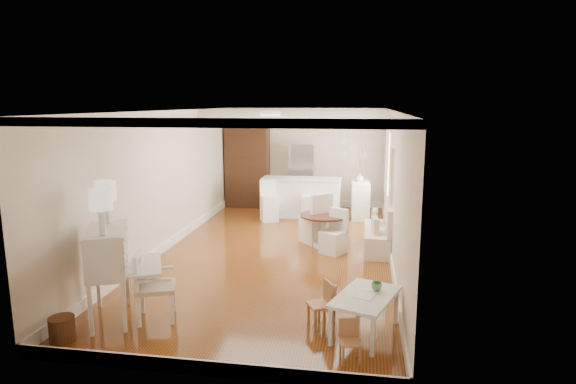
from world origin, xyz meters
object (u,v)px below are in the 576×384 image
(wicker_basket, at_px, (62,329))
(slip_chair_far, at_px, (315,217))
(secretary_bureau, at_px, (109,274))
(kids_chair_a, at_px, (320,304))
(dining_table, at_px, (324,231))
(gustavian_armchair, at_px, (156,286))
(kids_chair_b, at_px, (325,306))
(breakfast_counter, at_px, (302,197))
(pantry_cabinet, at_px, (248,167))
(bar_stool_left, at_px, (269,201))
(kids_table, at_px, (365,315))
(fridge, at_px, (314,177))
(sideboard, at_px, (360,199))
(kids_chair_c, at_px, (350,341))
(slip_chair_near, at_px, (333,232))
(bar_stool_right, at_px, (310,201))

(wicker_basket, bearing_deg, slip_chair_far, 61.01)
(secretary_bureau, xyz_separation_m, kids_chair_a, (2.87, 0.25, -0.34))
(dining_table, relative_size, slip_chair_far, 0.92)
(gustavian_armchair, xyz_separation_m, kids_chair_b, (2.31, 0.18, -0.21))
(breakfast_counter, height_order, pantry_cabinet, pantry_cabinet)
(bar_stool_left, bearing_deg, kids_table, -90.77)
(fridge, xyz_separation_m, sideboard, (1.31, -0.89, -0.42))
(gustavian_armchair, xyz_separation_m, wicker_basket, (-0.91, -0.79, -0.32))
(kids_chair_b, relative_size, kids_chair_c, 1.11)
(slip_chair_near, relative_size, breakfast_counter, 0.43)
(kids_chair_a, relative_size, breakfast_counter, 0.30)
(kids_table, xyz_separation_m, kids_chair_a, (-0.59, 0.15, 0.04))
(kids_chair_c, xyz_separation_m, bar_stool_left, (-2.24, 6.46, 0.26))
(gustavian_armchair, relative_size, fridge, 0.54)
(bar_stool_left, xyz_separation_m, pantry_cabinet, (-0.95, 1.65, 0.64))
(dining_table, height_order, slip_chair_near, slip_chair_near)
(wicker_basket, xyz_separation_m, bar_stool_right, (2.35, 6.71, 0.36))
(wicker_basket, relative_size, dining_table, 0.31)
(secretary_bureau, xyz_separation_m, sideboard, (3.31, 6.60, -0.17))
(kids_chair_b, relative_size, pantry_cabinet, 0.24)
(pantry_cabinet, bearing_deg, kids_chair_c, -68.49)
(dining_table, bearing_deg, wicker_basket, -122.66)
(secretary_bureau, distance_m, bar_stool_right, 6.38)
(kids_chair_b, height_order, slip_chair_far, slip_chair_far)
(kids_chair_c, bearing_deg, slip_chair_far, 87.62)
(pantry_cabinet, bearing_deg, bar_stool_right, -37.10)
(slip_chair_near, distance_m, breakfast_counter, 3.15)
(gustavian_armchair, bearing_deg, sideboard, -42.05)
(sideboard, bearing_deg, dining_table, -107.81)
(gustavian_armchair, xyz_separation_m, sideboard, (2.69, 6.49, -0.00))
(secretary_bureau, bearing_deg, kids_chair_a, -19.60)
(wicker_basket, bearing_deg, kids_chair_b, 16.68)
(kids_chair_c, bearing_deg, pantry_cabinet, 98.45)
(bar_stool_right, bearing_deg, kids_chair_a, -87.06)
(kids_table, height_order, kids_chair_b, kids_chair_b)
(kids_chair_a, height_order, kids_chair_c, kids_chair_a)
(kids_chair_c, bearing_deg, kids_table, 63.34)
(kids_chair_b, xyz_separation_m, sideboard, (0.37, 6.31, 0.20))
(fridge, bearing_deg, kids_table, -78.81)
(slip_chair_far, relative_size, bar_stool_left, 1.07)
(gustavian_armchair, relative_size, wicker_basket, 3.05)
(kids_chair_c, bearing_deg, kids_chair_a, 103.96)
(bar_stool_right, bearing_deg, pantry_cabinet, 137.96)
(slip_chair_near, xyz_separation_m, fridge, (-0.83, 4.03, 0.46))
(slip_chair_near, distance_m, fridge, 4.14)
(fridge, bearing_deg, sideboard, -34.31)
(fridge, height_order, sideboard, fridge)
(secretary_bureau, relative_size, bar_stool_left, 1.28)
(secretary_bureau, distance_m, breakfast_counter, 6.69)
(slip_chair_near, height_order, pantry_cabinet, pantry_cabinet)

